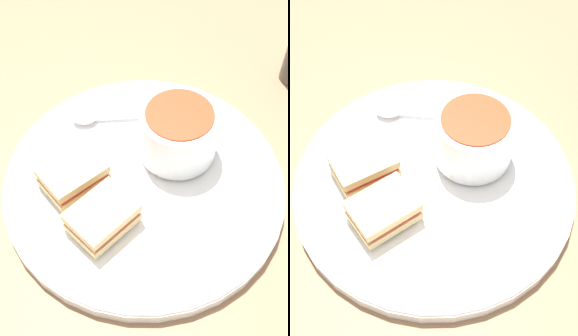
% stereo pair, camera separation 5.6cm
% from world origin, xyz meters
% --- Properties ---
extents(ground_plane, '(2.40, 2.40, 0.00)m').
position_xyz_m(ground_plane, '(0.00, 0.00, 0.00)').
color(ground_plane, '#8E6B4C').
extents(plate, '(0.35, 0.35, 0.02)m').
position_xyz_m(plate, '(0.00, 0.00, 0.01)').
color(plate, white).
rests_on(plate, ground_plane).
extents(soup_bowl, '(0.10, 0.10, 0.07)m').
position_xyz_m(soup_bowl, '(-0.04, 0.05, 0.06)').
color(soup_bowl, white).
rests_on(soup_bowl, plate).
extents(spoon, '(0.02, 0.12, 0.01)m').
position_xyz_m(spoon, '(-0.10, -0.06, 0.03)').
color(spoon, silver).
rests_on(spoon, plate).
extents(sandwich_half_near, '(0.09, 0.09, 0.03)m').
position_xyz_m(sandwich_half_near, '(0.00, -0.09, 0.04)').
color(sandwich_half_near, '#DBBC7F').
rests_on(sandwich_half_near, plate).
extents(sandwich_half_far, '(0.09, 0.09, 0.03)m').
position_xyz_m(sandwich_half_far, '(0.06, -0.05, 0.04)').
color(sandwich_half_far, '#DBBC7F').
rests_on(sandwich_half_far, plate).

